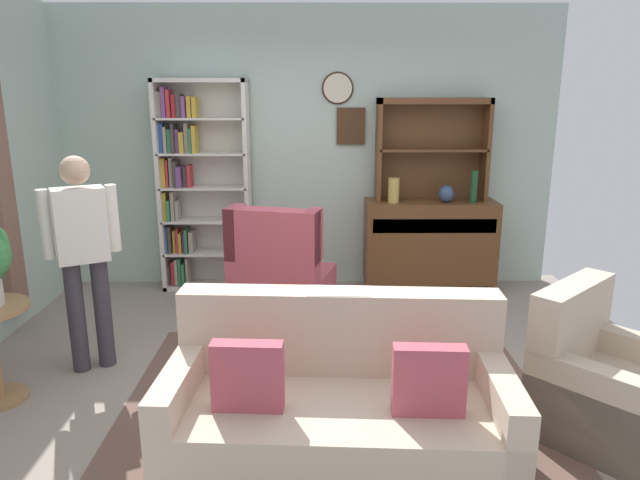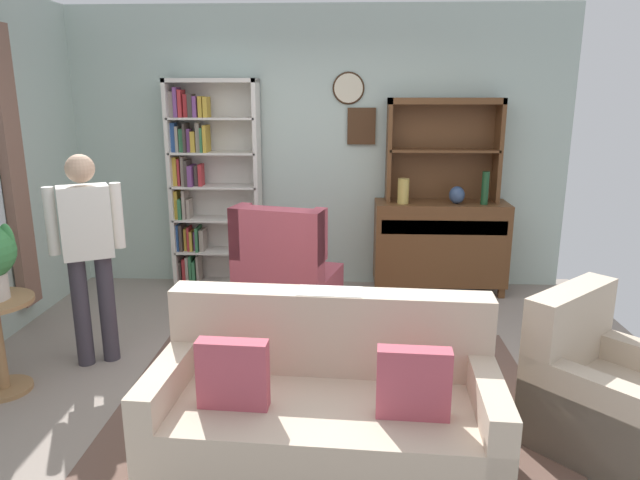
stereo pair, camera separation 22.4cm
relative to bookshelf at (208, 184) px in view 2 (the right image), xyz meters
name	(u,v)px [view 2 (the right image)]	position (x,y,z in m)	size (l,w,h in m)	color
ground_plane	(305,375)	(1.12, -1.94, -1.08)	(5.40, 4.60, 0.02)	gray
wall_back	(320,149)	(1.12, 0.19, 0.34)	(5.00, 0.09, 2.80)	#ADC1B7
area_rug	(331,395)	(1.32, -2.24, -1.06)	(2.75, 2.11, 0.01)	brown
bookshelf	(208,184)	(0.00, 0.00, 0.00)	(0.90, 0.30, 2.10)	silver
sideboard	(440,243)	(2.34, -0.08, -0.56)	(1.30, 0.45, 0.92)	brown
sideboard_hutch	(444,136)	(2.34, 0.03, 0.49)	(1.10, 0.26, 1.00)	brown
vase_tall	(403,191)	(1.95, -0.16, -0.03)	(0.11, 0.11, 0.24)	tan
vase_round	(457,195)	(2.47, -0.15, -0.06)	(0.15, 0.15, 0.17)	#33476B
bottle_wine	(485,188)	(2.73, -0.17, 0.01)	(0.07, 0.07, 0.32)	#194223
couch_floral	(325,412)	(1.30, -2.96, -0.75)	(1.85, 0.95, 0.90)	beige
armchair_floral	(606,398)	(2.89, -2.70, -0.78)	(1.08, 1.08, 0.88)	beige
wingback_chair	(286,279)	(0.88, -0.93, -0.68)	(0.96, 0.97, 1.05)	#B74C5B
person_reading	(88,245)	(-0.45, -1.81, -0.16)	(0.50, 0.34, 1.56)	#38333D
coffee_table	(341,340)	(1.37, -2.13, -0.71)	(0.80, 0.50, 0.42)	brown
book_stack	(347,326)	(1.41, -2.13, -0.61)	(0.22, 0.16, 0.07)	gray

